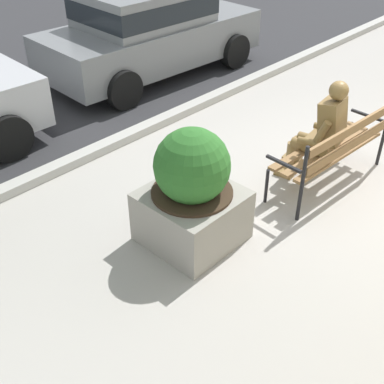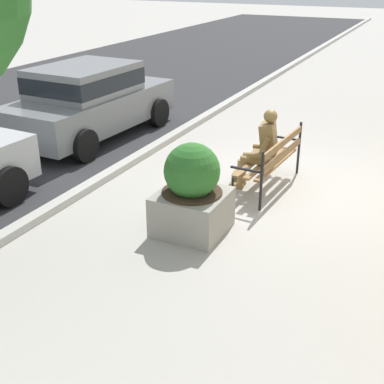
{
  "view_description": "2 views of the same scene",
  "coord_description": "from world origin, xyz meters",
  "views": [
    {
      "loc": [
        -5.16,
        -2.1,
        3.43
      ],
      "look_at": [
        -2.18,
        0.71,
        0.6
      ],
      "focal_mm": 45.92,
      "sensor_mm": 36.0,
      "label": 1
    },
    {
      "loc": [
        -8.03,
        -2.1,
        3.48
      ],
      "look_at": [
        -2.18,
        0.71,
        0.6
      ],
      "focal_mm": 48.42,
      "sensor_mm": 36.0,
      "label": 2
    }
  ],
  "objects": [
    {
      "name": "park_bench",
      "position": [
        -0.24,
        0.16,
        0.54
      ],
      "size": [
        1.83,
        0.64,
        0.95
      ],
      "color": "olive",
      "rests_on": "ground"
    },
    {
      "name": "curb_stone",
      "position": [
        0.0,
        2.9,
        0.06
      ],
      "size": [
        60.0,
        0.2,
        0.12
      ],
      "primitive_type": "cube",
      "color": "#B2AFA8",
      "rests_on": "ground"
    },
    {
      "name": "bronze_statue_seated",
      "position": [
        -0.31,
        0.38,
        0.67
      ],
      "size": [
        0.61,
        0.82,
        1.37
      ],
      "color": "olive",
      "rests_on": "ground"
    },
    {
      "name": "concrete_planter",
      "position": [
        -2.18,
        0.71,
        0.59
      ],
      "size": [
        0.93,
        0.93,
        1.3
      ],
      "color": "gray",
      "rests_on": "ground"
    },
    {
      "name": "parked_car_grey",
      "position": [
        0.78,
        4.55,
        0.84
      ],
      "size": [
        4.17,
        2.07,
        1.56
      ],
      "color": "slate",
      "rests_on": "ground"
    },
    {
      "name": "ground_plane",
      "position": [
        0.0,
        0.0,
        0.0
      ],
      "size": [
        80.0,
        80.0,
        0.0
      ],
      "primitive_type": "plane",
      "color": "#ADA8A0"
    }
  ]
}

